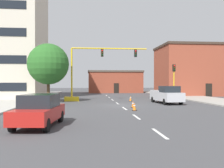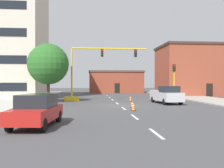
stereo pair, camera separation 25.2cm
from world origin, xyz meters
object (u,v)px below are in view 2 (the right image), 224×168
Objects in this scene: sedan_red_near_left at (37,110)px; traffic_cone_roadside_a at (132,104)px; tree_left_near at (48,64)px; traffic_cone_roadside_c at (130,99)px; traffic_signal_gantry at (83,83)px; traffic_light_pole_right at (174,74)px; pickup_truck_silver at (166,95)px; traffic_cone_roadside_b at (133,107)px.

sedan_red_near_left is 11.41m from traffic_cone_roadside_a.
tree_left_near is 10.89m from traffic_cone_roadside_c.
traffic_cone_roadside_a is 0.93× the size of traffic_cone_roadside_c.
traffic_signal_gantry reaches higher than traffic_light_pole_right.
traffic_light_pole_right is 6.91× the size of traffic_cone_roadside_c.
traffic_light_pole_right is (12.10, 0.35, 1.19)m from traffic_signal_gantry.
traffic_light_pole_right is 16.35m from tree_left_near.
traffic_light_pole_right is at bearing 8.43° from tree_left_near.
pickup_truck_silver is at bearing -26.23° from traffic_signal_gantry.
traffic_light_pole_right is 6.22m from pickup_truck_silver.
traffic_light_pole_right is 12.16m from traffic_cone_roadside_a.
traffic_cone_roadside_b is (-4.90, -6.55, -0.65)m from pickup_truck_silver.
pickup_truck_silver is at bearing 42.53° from traffic_cone_roadside_a.
traffic_light_pole_right is 7.28× the size of traffic_cone_roadside_b.
traffic_cone_roadside_c reaches higher than traffic_cone_roadside_a.
pickup_truck_silver is 5.04m from traffic_cone_roadside_c.
pickup_truck_silver is 8.40× the size of traffic_cone_roadside_b.
traffic_cone_roadside_b is at bearing -123.34° from traffic_light_pole_right.
traffic_signal_gantry is at bearing -178.34° from traffic_light_pole_right.
sedan_red_near_left reaches higher than traffic_cone_roadside_c.
traffic_signal_gantry is 10.28m from traffic_cone_roadside_a.
traffic_light_pole_right reaches higher than pickup_truck_silver.
traffic_cone_roadside_c is (1.13, 7.81, 0.02)m from traffic_cone_roadside_a.
traffic_light_pole_right reaches higher than sedan_red_near_left.
traffic_cone_roadside_c is (7.97, 16.93, -0.55)m from sedan_red_near_left.
pickup_truck_silver reaches higher than traffic_cone_roadside_c.
traffic_cone_roadside_c is at bearing -167.31° from traffic_light_pole_right.
sedan_red_near_left is 7.09× the size of traffic_cone_roadside_b.
traffic_signal_gantry reaches higher than traffic_cone_roadside_b.
traffic_cone_roadside_a is 2.37m from traffic_cone_roadside_b.
traffic_cone_roadside_a is (-4.59, -4.21, -0.66)m from pickup_truck_silver.
pickup_truck_silver is 17.55m from sedan_red_near_left.
traffic_cone_roadside_c is (-3.46, 3.60, -0.63)m from pickup_truck_silver.
traffic_cone_roadside_b is at bearing -126.80° from pickup_truck_silver.
sedan_red_near_left is (-2.02, -17.96, -1.45)m from traffic_signal_gantry.
traffic_cone_roadside_b is at bearing -68.05° from traffic_signal_gantry.
traffic_light_pole_right is at bearing 1.66° from traffic_signal_gantry.
tree_left_near is 16.46m from sedan_red_near_left.
tree_left_near is 1.26× the size of pickup_truck_silver.
sedan_red_near_left is 7.22× the size of traffic_cone_roadside_a.
traffic_cone_roadside_c is at bearing 81.80° from traffic_cone_roadside_a.
traffic_signal_gantry is 10.58m from pickup_truck_silver.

